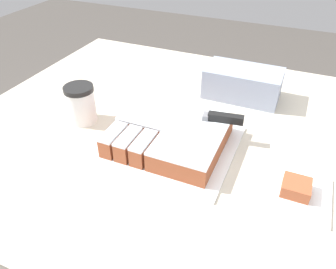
% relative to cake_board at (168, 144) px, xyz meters
% --- Properties ---
extents(countertop, '(1.40, 1.10, 0.88)m').
position_rel_cake_board_xyz_m(countertop, '(0.05, 0.09, -0.44)').
color(countertop, beige).
rests_on(countertop, ground_plane).
extents(cake_board, '(0.36, 0.32, 0.01)m').
position_rel_cake_board_xyz_m(cake_board, '(0.00, 0.00, 0.00)').
color(cake_board, white).
rests_on(cake_board, countertop).
extents(cake, '(0.30, 0.26, 0.06)m').
position_rel_cake_board_xyz_m(cake, '(0.00, 0.00, 0.03)').
color(cake, '#994C2D').
rests_on(cake, cake_board).
extents(knife, '(0.28, 0.06, 0.02)m').
position_rel_cake_board_xyz_m(knife, '(0.10, 0.08, 0.07)').
color(knife, silver).
rests_on(knife, cake).
extents(coffee_cup, '(0.09, 0.09, 0.12)m').
position_rel_cake_board_xyz_m(coffee_cup, '(-0.29, 0.01, 0.06)').
color(coffee_cup, white).
rests_on(coffee_cup, countertop).
extents(paper_napkin, '(0.16, 0.16, 0.01)m').
position_rel_cake_board_xyz_m(paper_napkin, '(0.34, -0.05, 0.00)').
color(paper_napkin, white).
rests_on(paper_napkin, countertop).
extents(brownie, '(0.06, 0.06, 0.03)m').
position_rel_cake_board_xyz_m(brownie, '(0.34, -0.05, 0.02)').
color(brownie, '#994C2D').
rests_on(brownie, paper_napkin).
extents(storage_box, '(0.25, 0.14, 0.10)m').
position_rel_cake_board_xyz_m(storage_box, '(0.12, 0.35, 0.05)').
color(storage_box, '#8C99B2').
rests_on(storage_box, countertop).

